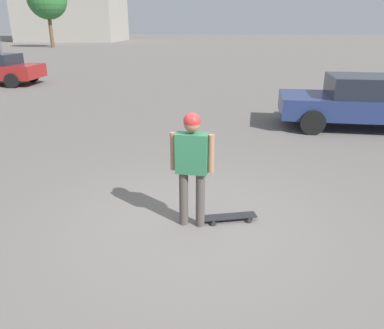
% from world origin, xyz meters
% --- Properties ---
extents(ground_plane, '(220.00, 220.00, 0.00)m').
position_xyz_m(ground_plane, '(0.00, 0.00, 0.00)').
color(ground_plane, slate).
extents(person, '(0.60, 0.26, 1.63)m').
position_xyz_m(person, '(0.00, 0.00, 1.00)').
color(person, '#4C4742').
rests_on(person, ground_plane).
extents(skateboard, '(0.80, 0.37, 0.08)m').
position_xyz_m(skateboard, '(0.55, 0.13, 0.06)').
color(skateboard, '#232328').
rests_on(skateboard, ground_plane).
extents(car_parked_near, '(4.37, 2.39, 1.42)m').
position_xyz_m(car_parked_near, '(4.28, 5.66, 0.73)').
color(car_parked_near, navy).
rests_on(car_parked_near, ground_plane).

